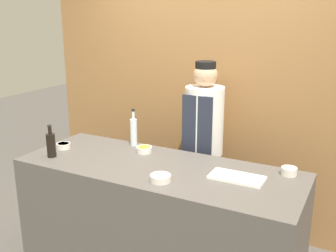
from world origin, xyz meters
The scene contains 10 objects.
cabinet_wall centered at (0.00, 1.08, 1.20)m, with size 3.53×0.18×2.40m.
counter centered at (0.00, 0.00, 0.48)m, with size 2.21×0.83×0.95m.
sauce_bowl_red centered at (0.93, 0.29, 0.98)m, with size 0.11×0.11×0.06m.
sauce_bowl_purple centered at (-0.93, -0.02, 0.98)m, with size 0.12×0.12×0.05m.
sauce_bowl_yellow centered at (-0.26, 0.22, 0.98)m, with size 0.13×0.13×0.05m.
sauce_bowl_green centered at (0.15, -0.24, 0.98)m, with size 0.15×0.15×0.05m.
cutting_board centered at (0.61, 0.05, 0.96)m, with size 0.38×0.19×0.02m.
bottle_soy centered at (-0.87, -0.22, 1.06)m, with size 0.07×0.07×0.27m.
bottle_clear centered at (-0.43, 0.34, 1.08)m, with size 0.06×0.06×0.33m.
chef_center centered at (0.10, 0.68, 0.92)m, with size 0.35×0.35×1.69m.
Camera 1 is at (1.37, -2.46, 2.08)m, focal length 42.00 mm.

